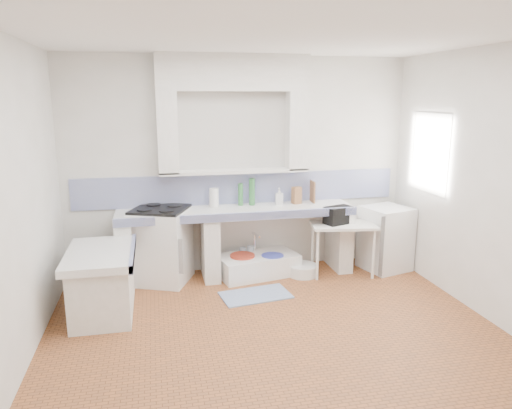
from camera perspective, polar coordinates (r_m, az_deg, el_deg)
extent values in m
plane|color=#95522A|center=(4.87, 2.55, -15.35)|extent=(4.50, 4.50, 0.00)
plane|color=white|center=(4.32, 2.94, 19.48)|extent=(4.50, 4.50, 0.00)
plane|color=white|center=(6.31, -1.91, 4.62)|extent=(4.50, 0.00, 4.50)
plane|color=white|center=(2.58, 14.24, -7.93)|extent=(4.50, 0.00, 4.50)
plane|color=white|center=(4.40, -26.92, -0.36)|extent=(0.00, 4.50, 4.50)
plane|color=white|center=(5.41, 26.47, 1.91)|extent=(0.00, 4.50, 4.50)
cube|color=white|center=(6.11, -2.73, 15.39)|extent=(1.90, 0.25, 0.45)
cube|color=#352111|center=(6.45, 21.30, 5.72)|extent=(0.35, 0.86, 1.06)
cube|color=white|center=(6.34, 20.47, 9.14)|extent=(0.01, 0.84, 0.24)
cube|color=white|center=(6.11, -2.29, -0.82)|extent=(3.00, 0.60, 0.08)
cube|color=navy|center=(5.84, -1.82, -1.45)|extent=(3.00, 0.04, 0.10)
cube|color=white|center=(6.16, -15.26, -5.51)|extent=(0.20, 0.55, 0.82)
cube|color=white|center=(6.18, -5.47, -5.04)|extent=(0.20, 0.55, 0.82)
cube|color=white|center=(6.60, 9.84, -4.01)|extent=(0.20, 0.55, 0.82)
cube|color=white|center=(5.34, -17.99, -5.69)|extent=(0.70, 1.10, 0.08)
cube|color=white|center=(5.46, -17.74, -9.18)|extent=(0.60, 1.00, 0.62)
cube|color=navy|center=(5.31, -14.44, -5.55)|extent=(0.04, 1.10, 0.10)
cube|color=navy|center=(6.35, -1.86, 1.92)|extent=(4.27, 0.03, 0.40)
cube|color=white|center=(6.14, -11.17, -4.86)|extent=(0.84, 0.82, 0.92)
cube|color=white|center=(6.33, 0.20, -7.29)|extent=(1.11, 0.75, 0.24)
cube|color=white|center=(6.38, 10.22, -5.26)|extent=(0.88, 0.57, 0.04)
cube|color=white|center=(6.69, 15.11, -3.89)|extent=(0.68, 0.68, 0.85)
cylinder|color=#AD301C|center=(6.26, -1.62, -7.28)|extent=(0.41, 0.41, 0.30)
cylinder|color=red|center=(6.25, 0.34, -7.53)|extent=(0.33, 0.33, 0.25)
cylinder|color=#3441C0|center=(6.30, 1.97, -7.23)|extent=(0.38, 0.38, 0.28)
cylinder|color=white|center=(6.35, 5.59, -7.76)|extent=(0.47, 0.47, 0.15)
cylinder|color=silver|center=(6.46, -1.60, -6.50)|extent=(0.10, 0.10, 0.32)
cylinder|color=silver|center=(6.48, -0.67, -6.38)|extent=(0.10, 0.10, 0.34)
cube|color=black|center=(6.26, 9.74, -1.26)|extent=(0.40, 0.31, 0.22)
cylinder|color=#307339|center=(6.22, -1.85, 1.20)|extent=(0.07, 0.07, 0.29)
cylinder|color=#307339|center=(6.24, -0.48, 1.52)|extent=(0.10, 0.10, 0.35)
cube|color=brown|center=(6.36, 4.83, 1.10)|extent=(0.13, 0.12, 0.22)
cube|color=brown|center=(6.47, 6.73, 1.53)|extent=(0.03, 0.21, 0.29)
cylinder|color=white|center=(6.18, -5.01, 0.82)|extent=(0.12, 0.12, 0.24)
imported|color=white|center=(6.29, 2.78, 0.97)|extent=(0.11, 0.12, 0.22)
cube|color=#385896|center=(5.74, -0.05, -10.71)|extent=(0.86, 0.57, 0.01)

